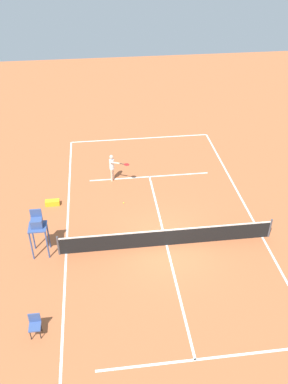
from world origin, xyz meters
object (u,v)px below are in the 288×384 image
umpire_chair (37,226)px  courtside_chair_near (35,324)px  equipment_bag (52,203)px  player_serving (113,166)px  tennis_ball (124,203)px

umpire_chair → courtside_chair_near: umpire_chair is taller
equipment_bag → player_serving: bearing=-149.2°
equipment_bag → tennis_ball: bearing=175.0°
player_serving → umpire_chair: bearing=-10.0°
tennis_ball → umpire_chair: bearing=39.7°
umpire_chair → tennis_ball: bearing=-140.3°
player_serving → equipment_bag: size_ratio=2.22×
courtside_chair_near → equipment_bag: bearing=-90.9°
courtside_chair_near → equipment_bag: courtside_chair_near is taller
tennis_ball → equipment_bag: size_ratio=0.09×
equipment_bag → umpire_chair: bearing=86.0°
player_serving → equipment_bag: player_serving is taller
tennis_ball → equipment_bag: 3.85m
player_serving → tennis_ball: 2.60m
umpire_chair → equipment_bag: size_ratio=3.17×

